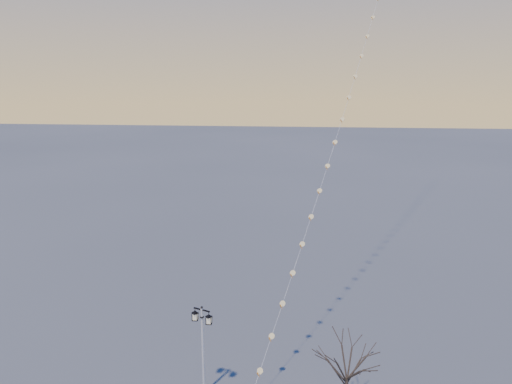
# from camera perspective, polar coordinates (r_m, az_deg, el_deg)

# --- Properties ---
(street_lamp) EXTENTS (1.27, 0.77, 5.23)m
(street_lamp) POSITION_cam_1_polar(r_m,az_deg,el_deg) (26.98, -6.42, -17.94)
(street_lamp) COLOR black
(street_lamp) RESTS_ON ground
(bare_tree) EXTENTS (2.67, 2.67, 4.42)m
(bare_tree) POSITION_cam_1_polar(r_m,az_deg,el_deg) (25.40, 10.95, -19.84)
(bare_tree) COLOR #362B21
(bare_tree) RESTS_ON ground
(kite_train) EXTENTS (15.91, 40.11, 45.73)m
(kite_train) POSITION_cam_1_polar(r_m,az_deg,el_deg) (41.62, 13.71, 21.26)
(kite_train) COLOR #2F2016
(kite_train) RESTS_ON ground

